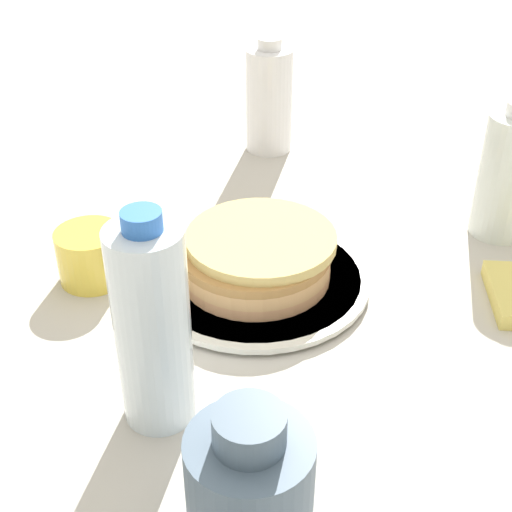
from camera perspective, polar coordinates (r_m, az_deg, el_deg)
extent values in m
plane|color=#BCB7AD|center=(0.87, 1.33, -2.77)|extent=(4.00, 4.00, 0.00)
cylinder|color=silver|center=(0.88, 0.00, -1.85)|extent=(0.26, 0.26, 0.01)
cylinder|color=silver|center=(0.88, 0.00, -1.72)|extent=(0.28, 0.28, 0.01)
cylinder|color=tan|center=(0.87, -0.05, -1.20)|extent=(0.18, 0.18, 0.01)
cylinder|color=tan|center=(0.86, -0.07, -0.35)|extent=(0.18, 0.18, 0.02)
cylinder|color=#B07E44|center=(0.85, -0.14, 0.42)|extent=(0.18, 0.18, 0.01)
cylinder|color=#D6BB6C|center=(0.85, 0.40, 1.37)|extent=(0.18, 0.18, 0.01)
cylinder|color=yellow|center=(0.90, -13.08, 0.04)|extent=(0.08, 0.08, 0.07)
cylinder|color=#4C6075|center=(0.59, -0.50, -18.05)|extent=(0.10, 0.10, 0.10)
cylinder|color=#4C6075|center=(0.54, -0.54, -13.66)|extent=(0.06, 0.06, 0.03)
cylinder|color=silver|center=(1.00, 19.50, 6.02)|extent=(0.08, 0.08, 0.17)
cylinder|color=white|center=(1.19, 1.05, 12.31)|extent=(0.08, 0.08, 0.17)
cylinder|color=white|center=(1.16, 1.10, 16.62)|extent=(0.04, 0.04, 0.02)
cylinder|color=silver|center=(0.65, -8.27, -5.77)|extent=(0.07, 0.07, 0.21)
cylinder|color=blue|center=(0.59, -9.14, 2.77)|extent=(0.04, 0.04, 0.02)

